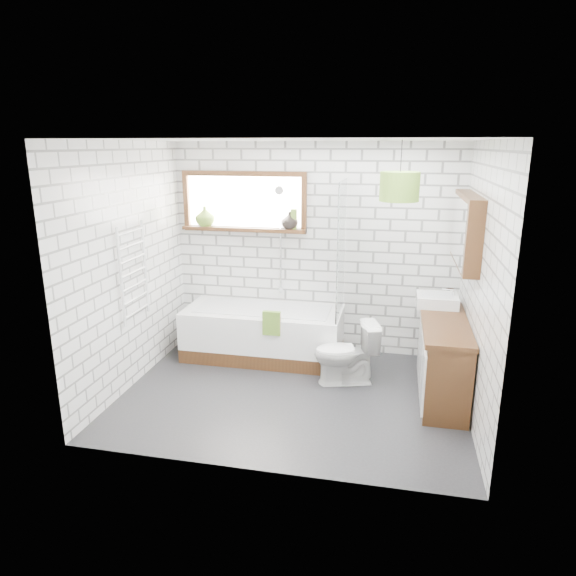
% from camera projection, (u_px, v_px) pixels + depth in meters
% --- Properties ---
extents(floor, '(3.40, 2.60, 0.01)m').
position_uv_depth(floor, '(292.00, 395.00, 5.24)').
color(floor, black).
rests_on(floor, ground).
extents(ceiling, '(3.40, 2.60, 0.01)m').
position_uv_depth(ceiling, '(293.00, 139.00, 4.56)').
color(ceiling, white).
rests_on(ceiling, ground).
extents(wall_back, '(3.40, 0.01, 2.50)m').
position_uv_depth(wall_back, '(314.00, 249.00, 6.13)').
color(wall_back, white).
rests_on(wall_back, ground).
extents(wall_front, '(3.40, 0.01, 2.50)m').
position_uv_depth(wall_front, '(256.00, 320.00, 3.67)').
color(wall_front, white).
rests_on(wall_front, ground).
extents(wall_left, '(0.01, 2.60, 2.50)m').
position_uv_depth(wall_left, '(129.00, 267.00, 5.24)').
color(wall_left, white).
rests_on(wall_left, ground).
extents(wall_right, '(0.01, 2.60, 2.50)m').
position_uv_depth(wall_right, '(480.00, 286.00, 4.56)').
color(wall_right, white).
rests_on(wall_right, ground).
extents(window, '(1.52, 0.16, 0.68)m').
position_uv_depth(window, '(244.00, 202.00, 6.11)').
color(window, '#341D0E').
rests_on(window, wall_back).
extents(towel_radiator, '(0.06, 0.52, 1.00)m').
position_uv_depth(towel_radiator, '(134.00, 272.00, 5.24)').
color(towel_radiator, white).
rests_on(towel_radiator, wall_left).
extents(mirror_cabinet, '(0.16, 1.20, 0.70)m').
position_uv_depth(mirror_cabinet, '(466.00, 230.00, 5.03)').
color(mirror_cabinet, '#341D0E').
rests_on(mirror_cabinet, wall_right).
extents(shower_riser, '(0.02, 0.02, 1.30)m').
position_uv_depth(shower_riser, '(281.00, 241.00, 6.14)').
color(shower_riser, silver).
rests_on(shower_riser, wall_back).
extents(bathtub, '(1.84, 0.81, 0.59)m').
position_uv_depth(bathtub, '(263.00, 333.00, 6.10)').
color(bathtub, white).
rests_on(bathtub, floor).
extents(shower_screen, '(0.02, 0.72, 1.50)m').
position_uv_depth(shower_screen, '(341.00, 250.00, 5.64)').
color(shower_screen, white).
rests_on(shower_screen, bathtub).
extents(towel_green, '(0.20, 0.05, 0.27)m').
position_uv_depth(towel_green, '(272.00, 323.00, 5.61)').
color(towel_green, '#567F26').
rests_on(towel_green, bathtub).
extents(towel_beige, '(0.18, 0.05, 0.24)m').
position_uv_depth(towel_beige, '(272.00, 323.00, 5.61)').
color(towel_beige, tan).
rests_on(towel_beige, bathtub).
extents(vanity, '(0.44, 1.37, 0.79)m').
position_uv_depth(vanity, '(443.00, 358.00, 5.14)').
color(vanity, '#341D0E').
rests_on(vanity, floor).
extents(basin, '(0.43, 0.37, 0.12)m').
position_uv_depth(basin, '(437.00, 300.00, 5.50)').
color(basin, white).
rests_on(basin, vanity).
extents(tap, '(0.04, 0.04, 0.15)m').
position_uv_depth(tap, '(453.00, 296.00, 5.45)').
color(tap, silver).
rests_on(tap, vanity).
extents(toilet, '(0.55, 0.74, 0.67)m').
position_uv_depth(toilet, '(346.00, 353.00, 5.41)').
color(toilet, white).
rests_on(toilet, floor).
extents(vase_olive, '(0.25, 0.25, 0.24)m').
position_uv_depth(vase_olive, '(205.00, 218.00, 6.23)').
color(vase_olive, olive).
rests_on(vase_olive, window).
extents(vase_dark, '(0.25, 0.25, 0.20)m').
position_uv_depth(vase_dark, '(290.00, 222.00, 6.02)').
color(vase_dark, black).
rests_on(vase_dark, window).
extents(bottle, '(0.08, 0.08, 0.23)m').
position_uv_depth(bottle, '(294.00, 221.00, 6.01)').
color(bottle, olive).
rests_on(bottle, window).
extents(pendant, '(0.35, 0.35, 0.26)m').
position_uv_depth(pendant, '(400.00, 187.00, 4.55)').
color(pendant, '#567F26').
rests_on(pendant, ceiling).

